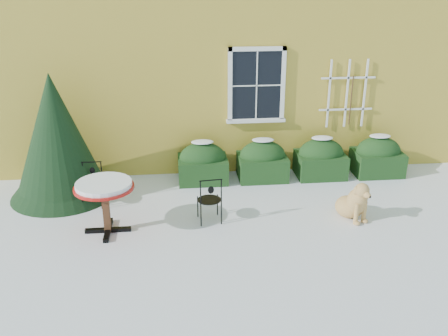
{
  "coord_description": "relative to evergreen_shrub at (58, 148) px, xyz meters",
  "views": [
    {
      "loc": [
        -0.87,
        -7.42,
        4.32
      ],
      "look_at": [
        0.0,
        1.0,
        0.9
      ],
      "focal_mm": 40.0,
      "sensor_mm": 36.0,
      "label": 1
    }
  ],
  "objects": [
    {
      "name": "patio_chair_near",
      "position": [
        2.88,
        -1.46,
        -0.56
      ],
      "size": [
        0.44,
        0.43,
        0.89
      ],
      "rotation": [
        0.0,
        0.0,
        3.24
      ],
      "color": "black",
      "rests_on": "ground"
    },
    {
      "name": "house",
      "position": [
        3.17,
        4.89,
        2.21
      ],
      "size": [
        12.4,
        8.4,
        6.4
      ],
      "color": "gold",
      "rests_on": "ground"
    },
    {
      "name": "evergreen_shrub",
      "position": [
        0.0,
        0.0,
        0.0
      ],
      "size": [
        2.06,
        2.06,
        2.5
      ],
      "rotation": [
        0.0,
        0.0,
        0.37
      ],
      "color": "black",
      "rests_on": "ground"
    },
    {
      "name": "ground",
      "position": [
        3.17,
        -2.11,
        -1.01
      ],
      "size": [
        80.0,
        80.0,
        0.0
      ],
      "primitive_type": "plane",
      "color": "white",
      "rests_on": "ground"
    },
    {
      "name": "hedge_row",
      "position": [
        4.82,
        0.44,
        -0.6
      ],
      "size": [
        4.95,
        0.8,
        0.91
      ],
      "color": "black",
      "rests_on": "ground"
    },
    {
      "name": "bistro_table",
      "position": [
        1.07,
        -1.66,
        -0.22
      ],
      "size": [
        1.02,
        1.02,
        0.95
      ],
      "rotation": [
        0.0,
        0.0,
        0.37
      ],
      "color": "black",
      "rests_on": "ground"
    },
    {
      "name": "patio_chair_far",
      "position": [
        0.68,
        -0.52,
        -0.58
      ],
      "size": [
        0.4,
        0.4,
        0.85
      ],
      "rotation": [
        0.0,
        0.0,
        -0.01
      ],
      "color": "black",
      "rests_on": "ground"
    },
    {
      "name": "dog",
      "position": [
        5.51,
        -1.61,
        -0.69
      ],
      "size": [
        0.65,
        0.88,
        0.79
      ],
      "rotation": [
        0.0,
        0.0,
        0.35
      ],
      "color": "tan",
      "rests_on": "ground"
    }
  ]
}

